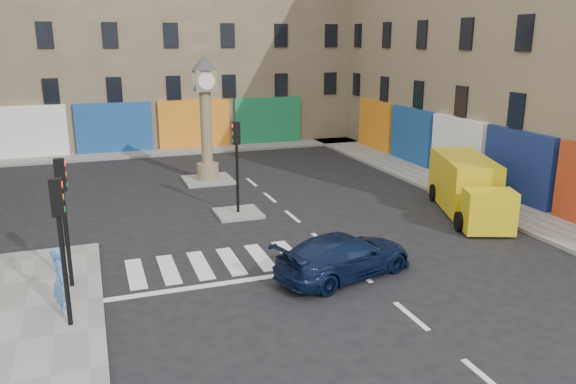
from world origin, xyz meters
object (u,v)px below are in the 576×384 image
traffic_light_island (237,153)px  clock_pillar (206,111)px  traffic_light_left_far (63,202)px  navy_sedan (344,256)px  traffic_light_left_near (60,229)px  pedestrian_blue (61,280)px  yellow_van (467,187)px

traffic_light_island → clock_pillar: size_ratio=0.61×
traffic_light_left_far → navy_sedan: bearing=-12.1°
traffic_light_left_near → pedestrian_blue: traffic_light_left_near is taller
navy_sedan → traffic_light_left_far: bearing=61.6°
traffic_light_left_near → yellow_van: (15.28, 4.94, -1.51)m
traffic_light_island → clock_pillar: clock_pillar is taller
traffic_light_left_far → traffic_light_left_near: bearing=-90.0°
navy_sedan → yellow_van: size_ratio=0.71×
traffic_light_left_near → traffic_light_island: (6.30, 7.80, -0.03)m
navy_sedan → pedestrian_blue: pedestrian_blue is taller
traffic_light_left_far → clock_pillar: clock_pillar is taller
traffic_light_left_near → traffic_light_island: size_ratio=1.00×
traffic_light_island → pedestrian_blue: traffic_light_island is taller
traffic_light_island → clock_pillar: (0.00, 6.00, 0.96)m
yellow_van → clock_pillar: bearing=155.9°
traffic_light_left_far → traffic_light_island: bearing=40.6°
traffic_light_left_far → traffic_light_island: 8.30m
traffic_light_island → navy_sedan: (1.46, -7.07, -1.94)m
traffic_light_left_near → navy_sedan: 8.04m
clock_pillar → yellow_van: 12.84m
pedestrian_blue → traffic_light_island: bearing=-46.2°
clock_pillar → yellow_van: (8.98, -8.85, -2.44)m
traffic_light_island → pedestrian_blue: 9.64m
traffic_light_island → yellow_van: traffic_light_island is taller
traffic_light_left_near → pedestrian_blue: bearing=101.2°
traffic_light_left_far → yellow_van: (15.28, 2.54, -1.51)m
clock_pillar → traffic_light_left_far: bearing=-118.9°
yellow_van → traffic_light_island: bearing=-177.1°
traffic_light_left_near → navy_sedan: traffic_light_left_near is taller
traffic_light_left_far → yellow_van: traffic_light_left_far is taller
traffic_light_left_near → pedestrian_blue: 1.81m
traffic_light_left_near → yellow_van: size_ratio=0.58×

